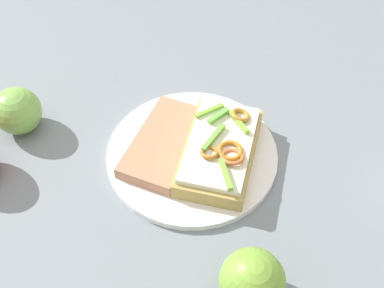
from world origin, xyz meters
TOP-DOWN VIEW (x-y plane):
  - ground_plane at (0.00, 0.00)m, footprint 2.00×2.00m
  - plate at (0.00, 0.00)m, footprint 0.26×0.26m
  - sandwich at (-0.04, -0.01)m, footprint 0.14×0.20m
  - bread_slice_side at (0.04, 0.01)m, footprint 0.10×0.17m
  - apple_0 at (0.27, 0.07)m, footprint 0.08×0.08m
  - apple_3 at (-0.17, 0.16)m, footprint 0.11×0.11m

SIDE VIEW (x-z plane):
  - ground_plane at x=0.00m, z-range 0.00..0.00m
  - plate at x=0.00m, z-range 0.00..0.01m
  - bread_slice_side at x=0.04m, z-range 0.01..0.03m
  - sandwich at x=-0.04m, z-range 0.01..0.06m
  - apple_0 at x=0.27m, z-range 0.00..0.08m
  - apple_3 at x=-0.17m, z-range 0.00..0.08m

